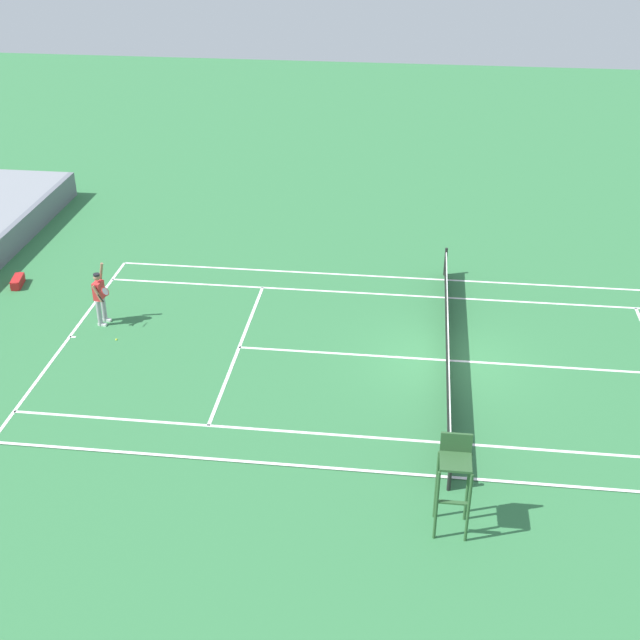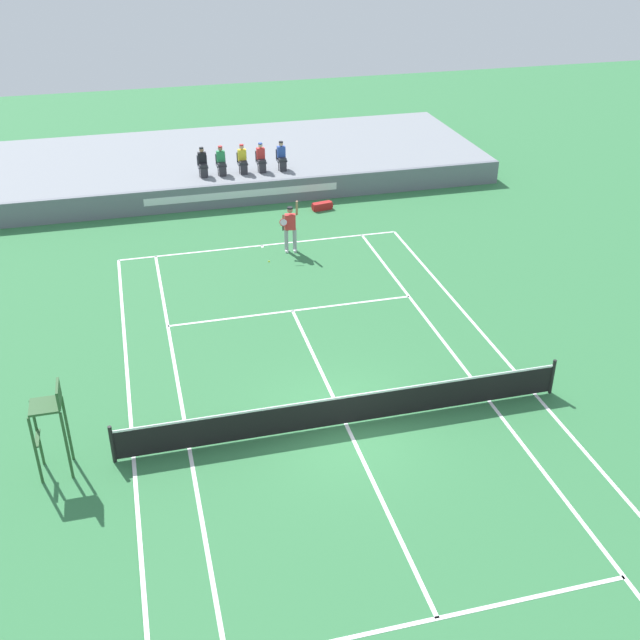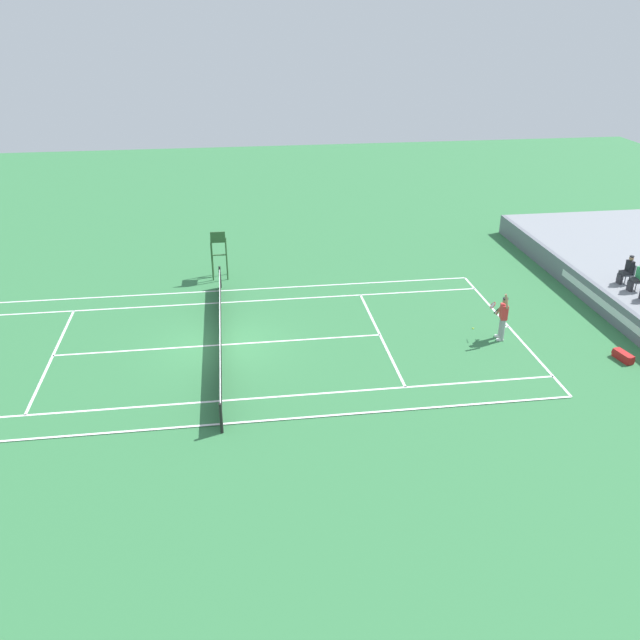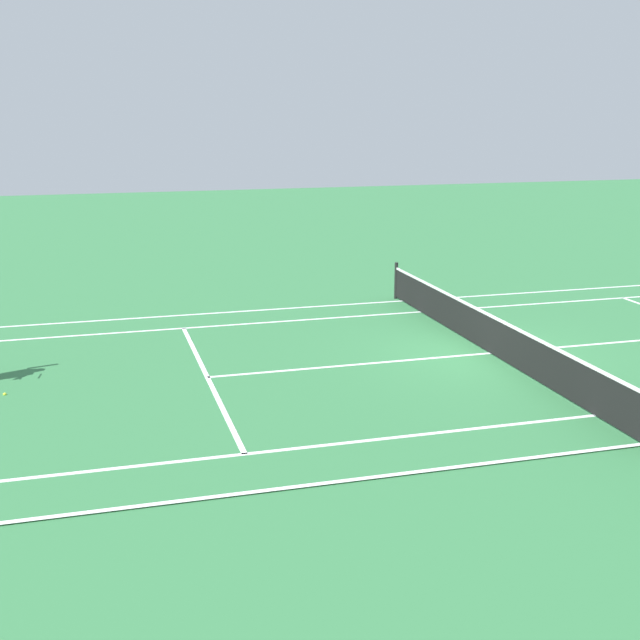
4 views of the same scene
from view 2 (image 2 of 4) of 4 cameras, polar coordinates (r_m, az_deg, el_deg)
name	(u,v)px [view 2 (image 2 of 4)]	position (r m, az deg, el deg)	size (l,w,h in m)	color
ground_plane	(346,425)	(20.70, 1.91, -7.68)	(80.00, 80.00, 0.00)	#337542
court	(346,424)	(20.70, 1.91, -7.65)	(11.08, 23.88, 0.03)	#337542
net	(346,409)	(20.39, 1.94, -6.51)	(11.98, 0.10, 1.07)	black
barrier_wall	(242,194)	(34.66, -5.71, 9.14)	(24.28, 0.25, 1.05)	slate
bleacher_platform	(227,162)	(39.00, -6.86, 11.41)	(24.28, 9.02, 1.05)	gray
spectator_seated_0	(203,162)	(35.38, -8.59, 11.34)	(0.44, 0.60, 1.27)	#474C56
spectator_seated_1	(221,161)	(35.47, -7.25, 11.47)	(0.44, 0.60, 1.27)	#474C56
spectator_seated_2	(242,159)	(35.59, -5.70, 11.63)	(0.44, 0.60, 1.27)	#474C56
spectator_seated_3	(261,158)	(35.72, -4.33, 11.75)	(0.44, 0.60, 1.27)	#474C56
spectator_seated_4	(282,156)	(35.89, -2.82, 11.89)	(0.44, 0.60, 1.27)	#474C56
tennis_player	(290,227)	(29.83, -2.20, 6.78)	(0.81, 0.62, 2.08)	#9E9EA3
tennis_ball	(269,262)	(29.35, -3.75, 4.29)	(0.07, 0.07, 0.07)	#D1E533
umpire_chair	(51,418)	(19.37, -19.12, -6.82)	(0.77, 0.77, 2.44)	#2D562D
equipment_bag	(322,206)	(34.20, 0.16, 8.34)	(0.94, 0.48, 0.32)	red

